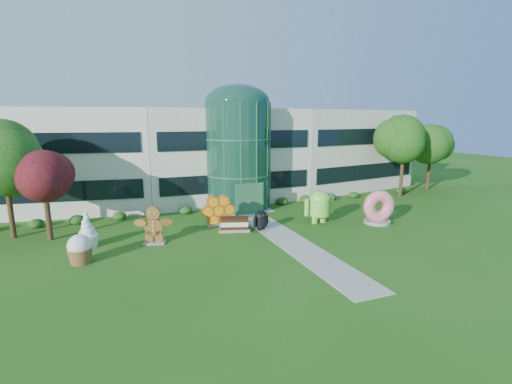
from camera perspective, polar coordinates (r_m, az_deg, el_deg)
name	(u,v)px	position (r m, az deg, el deg)	size (l,w,h in m)	color
ground	(297,246)	(25.24, 6.30, -8.20)	(140.00, 140.00, 0.00)	#215114
building	(220,153)	(40.72, -5.57, 5.96)	(46.00, 15.00, 9.30)	beige
atrium	(238,156)	(35.00, -2.81, 5.55)	(6.00, 6.00, 9.80)	#194738
walkway	(284,237)	(26.91, 4.29, -6.86)	(2.40, 20.00, 0.04)	#9E9E93
tree_red	(46,198)	(29.25, -29.58, -0.82)	(4.00, 4.00, 6.00)	#3F0C14
trees_backdrop	(235,162)	(36.02, -3.32, 4.59)	(52.00, 8.00, 8.40)	#1E4411
android_green	(319,204)	(30.43, 9.72, -1.82)	(2.78, 1.85, 3.15)	#75D343
android_black	(261,219)	(28.16, 0.78, -4.15)	(1.58, 1.06, 1.79)	black
donut	(378,207)	(31.48, 18.26, -2.15)	(2.66, 1.28, 2.76)	#F05B76
gingerbread	(154,225)	(26.13, -15.48, -4.85)	(2.84, 1.09, 2.62)	brown
ice_cream_sandwich	(234,224)	(28.18, -3.35, -4.96)	(2.32, 1.16, 1.03)	#301D0A
honeycomb	(218,212)	(29.54, -5.80, -3.04)	(2.83, 1.01, 2.22)	#FF9F19
froyo	(87,229)	(26.89, -24.55, -5.22)	(1.43, 1.43, 2.45)	white
cupcake	(80,249)	(24.24, -25.48, -7.90)	(1.47, 1.47, 1.76)	white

